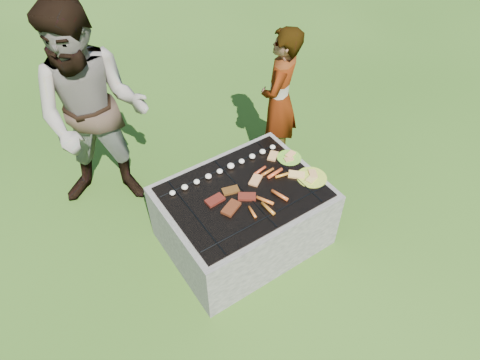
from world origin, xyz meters
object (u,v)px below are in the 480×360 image
(bystander, at_px, (94,115))
(plate_far, at_px, (289,158))
(fire_pit, at_px, (243,218))
(plate_near, at_px, (312,178))
(cook, at_px, (279,101))

(bystander, bearing_deg, plate_far, -7.80)
(fire_pit, height_order, plate_near, plate_near)
(fire_pit, distance_m, cook, 1.23)
(bystander, bearing_deg, fire_pit, -26.66)
(bystander, bearing_deg, cook, 15.55)
(cook, bearing_deg, plate_far, 24.50)
(fire_pit, bearing_deg, cook, 38.04)
(plate_far, bearing_deg, bystander, 141.44)
(fire_pit, bearing_deg, plate_far, 11.40)
(plate_near, relative_size, bystander, 0.14)
(cook, relative_size, bystander, 0.76)
(fire_pit, distance_m, plate_far, 0.66)
(plate_far, relative_size, plate_near, 0.96)
(plate_near, bearing_deg, fire_pit, 161.72)
(plate_near, xyz_separation_m, bystander, (-1.29, 1.33, 0.36))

